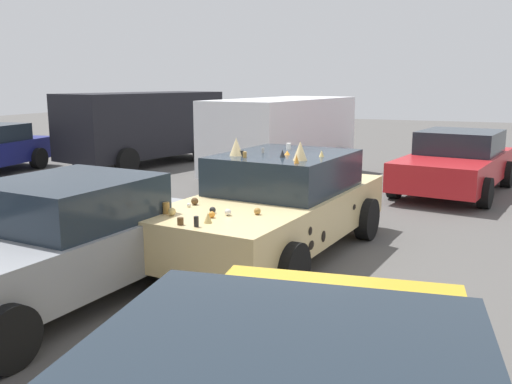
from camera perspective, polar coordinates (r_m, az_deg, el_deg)
The scene contains 6 objects.
ground_plane at distance 8.26m, azimuth 1.94°, elevation -6.29°, with size 60.00×60.00×0.00m, color #514F4C.
art_car_decorated at distance 8.14m, azimuth 2.22°, elevation -1.23°, with size 4.70×2.49×1.70m.
parked_van_far_right at distance 17.21m, azimuth -11.44°, elevation 6.77°, with size 5.46×3.12×2.15m.
parked_van_near_left at distance 14.28m, azimuth 2.83°, elevation 5.90°, with size 5.22×2.73×2.06m.
parked_sedan_row_back_center at distance 6.77m, azimuth -19.81°, elevation -4.92°, with size 4.25×2.31×1.38m.
parked_sedan_row_back_far at distance 13.45m, azimuth 19.73°, elevation 2.90°, with size 4.56×2.62×1.38m.
Camera 1 is at (-7.40, -2.69, 2.49)m, focal length 39.21 mm.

